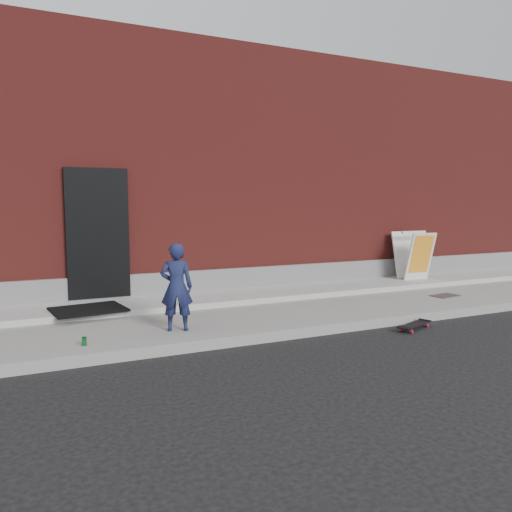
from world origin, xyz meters
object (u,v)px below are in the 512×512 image
child (177,287)px  pizza_sign (414,255)px  skateboard (415,325)px  soda_can (84,341)px

child → pizza_sign: size_ratio=1.15×
skateboard → pizza_sign: bearing=47.9°
skateboard → soda_can: 4.78m
skateboard → pizza_sign: size_ratio=0.72×
skateboard → soda_can: soda_can is taller
child → soda_can: (-1.26, -0.25, -0.56)m
child → soda_can: bearing=29.8°
soda_can → skateboard: bearing=-8.1°
child → pizza_sign: child is taller
pizza_sign → soda_can: 7.51m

